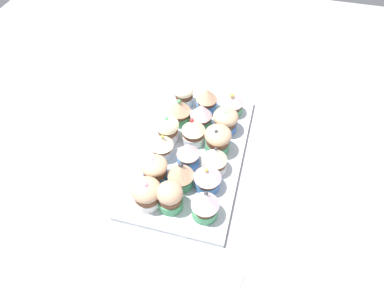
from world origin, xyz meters
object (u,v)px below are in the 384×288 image
object	(u,v)px
baking_tray	(192,153)
cupcake_13	(155,170)
cupcake_1	(208,177)
cupcake_17	(184,94)
cupcake_2	(215,159)
cupcake_14	(162,145)
cupcake_7	(180,174)
cupcake_4	(225,120)
cupcake_15	(167,128)
cupcake_10	(202,116)
cupcake_16	(180,111)
cupcake_8	(189,154)
napkin	(200,285)
cupcake_6	(170,197)
cupcake_12	(147,193)
cupcake_9	(193,131)
cupcake_11	(206,99)
cupcake_0	(205,205)
cupcake_5	(233,103)
cupcake_3	(218,139)

from	to	relation	value
baking_tray	cupcake_13	distance (cm)	12.31
cupcake_1	cupcake_17	bearing A→B (deg)	26.22
cupcake_2	cupcake_14	size ratio (longest dim) A/B	1.06
cupcake_7	cupcake_17	size ratio (longest dim) A/B	1.15
cupcake_4	cupcake_7	size ratio (longest dim) A/B	0.88
cupcake_14	cupcake_15	world-z (taller)	cupcake_15
cupcake_4	cupcake_7	bearing A→B (deg)	161.53
cupcake_10	cupcake_16	distance (cm)	6.11
cupcake_16	cupcake_8	bearing A→B (deg)	-154.99
cupcake_2	cupcake_17	distance (cm)	24.11
cupcake_14	napkin	size ratio (longest dim) A/B	0.48
baking_tray	cupcake_8	distance (cm)	5.51
cupcake_6	cupcake_2	bearing A→B (deg)	-30.03
cupcake_12	cupcake_16	world-z (taller)	cupcake_16
cupcake_9	cupcake_14	world-z (taller)	cupcake_9
cupcake_10	cupcake_15	distance (cm)	9.88
cupcake_1	cupcake_8	size ratio (longest dim) A/B	1.04
cupcake_10	cupcake_12	distance (cm)	26.36
cupcake_17	cupcake_14	bearing A→B (deg)	179.56
cupcake_6	cupcake_16	bearing A→B (deg)	11.37
cupcake_13	cupcake_16	size ratio (longest dim) A/B	0.87
cupcake_16	cupcake_11	bearing A→B (deg)	-42.61
cupcake_9	cupcake_13	distance (cm)	14.77
cupcake_2	cupcake_7	size ratio (longest dim) A/B	1.00
baking_tray	cupcake_9	xyz separation A→B (cm)	(3.83, 0.63, 4.21)
cupcake_1	cupcake_12	world-z (taller)	cupcake_12
cupcake_0	napkin	world-z (taller)	cupcake_0
cupcake_5	cupcake_11	size ratio (longest dim) A/B	0.98
cupcake_5	cupcake_2	bearing A→B (deg)	178.10
baking_tray	cupcake_15	distance (cm)	8.72
baking_tray	cupcake_12	size ratio (longest dim) A/B	5.91
cupcake_15	cupcake_17	size ratio (longest dim) A/B	1.15
cupcake_5	cupcake_17	xyz separation A→B (cm)	(0.32, 13.68, -0.23)
cupcake_0	cupcake_7	xyz separation A→B (cm)	(6.13, 7.17, -0.16)
cupcake_8	cupcake_9	size ratio (longest dim) A/B	0.93
cupcake_1	cupcake_16	world-z (taller)	cupcake_16
baking_tray	cupcake_13	size ratio (longest dim) A/B	6.42
cupcake_14	cupcake_15	size ratio (longest dim) A/B	0.95
cupcake_7	cupcake_12	world-z (taller)	cupcake_7
cupcake_3	cupcake_13	xyz separation A→B (cm)	(-12.34, 11.95, -0.31)
cupcake_0	napkin	bearing A→B (deg)	-169.94
cupcake_10	napkin	bearing A→B (deg)	-166.92
cupcake_6	cupcake_16	xyz separation A→B (cm)	(25.33, 5.10, 0.20)
cupcake_12	cupcake_0	bearing A→B (deg)	-88.85
cupcake_0	cupcake_16	bearing A→B (deg)	26.67
cupcake_7	napkin	size ratio (longest dim) A/B	0.50
cupcake_13	cupcake_14	world-z (taller)	cupcake_14
cupcake_7	cupcake_13	size ratio (longest dim) A/B	1.10
cupcake_7	cupcake_14	world-z (taller)	cupcake_7
cupcake_16	napkin	bearing A→B (deg)	-158.97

